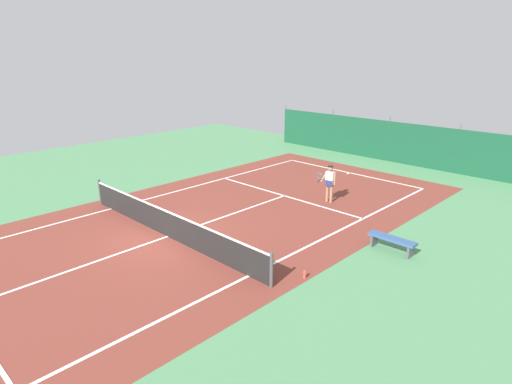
{
  "coord_description": "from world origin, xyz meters",
  "views": [
    {
      "loc": [
        12.18,
        -7.97,
        6.32
      ],
      "look_at": [
        0.58,
        3.93,
        0.9
      ],
      "focal_mm": 30.27,
      "sensor_mm": 36.0,
      "label": 1
    }
  ],
  "objects_px": {
    "tennis_player": "(330,181)",
    "water_bottle": "(305,274)",
    "tennis_ball_near_player": "(367,177)",
    "parked_car": "(450,148)",
    "courtside_bench": "(392,241)",
    "tennis_net": "(167,223)"
  },
  "relations": [
    {
      "from": "parked_car",
      "to": "water_bottle",
      "type": "bearing_deg",
      "value": -82.56
    },
    {
      "from": "tennis_player",
      "to": "courtside_bench",
      "type": "relative_size",
      "value": 1.03
    },
    {
      "from": "tennis_net",
      "to": "tennis_player",
      "type": "bearing_deg",
      "value": 74.83
    },
    {
      "from": "tennis_ball_near_player",
      "to": "courtside_bench",
      "type": "relative_size",
      "value": 0.04
    },
    {
      "from": "parked_car",
      "to": "courtside_bench",
      "type": "bearing_deg",
      "value": -76.79
    },
    {
      "from": "parked_car",
      "to": "courtside_bench",
      "type": "distance_m",
      "value": 14.32
    },
    {
      "from": "tennis_ball_near_player",
      "to": "water_bottle",
      "type": "xyz_separation_m",
      "value": [
        4.24,
        -10.69,
        0.09
      ]
    },
    {
      "from": "tennis_net",
      "to": "tennis_player",
      "type": "distance_m",
      "value": 7.41
    },
    {
      "from": "tennis_ball_near_player",
      "to": "water_bottle",
      "type": "relative_size",
      "value": 0.28
    },
    {
      "from": "tennis_net",
      "to": "tennis_ball_near_player",
      "type": "distance_m",
      "value": 11.81
    },
    {
      "from": "tennis_player",
      "to": "water_bottle",
      "type": "bearing_deg",
      "value": 115.68
    },
    {
      "from": "tennis_net",
      "to": "tennis_player",
      "type": "relative_size",
      "value": 6.17
    },
    {
      "from": "tennis_ball_near_player",
      "to": "parked_car",
      "type": "relative_size",
      "value": 0.02
    },
    {
      "from": "tennis_ball_near_player",
      "to": "tennis_net",
      "type": "bearing_deg",
      "value": -95.47
    },
    {
      "from": "tennis_net",
      "to": "tennis_ball_near_player",
      "type": "height_order",
      "value": "tennis_net"
    },
    {
      "from": "courtside_bench",
      "to": "parked_car",
      "type": "bearing_deg",
      "value": 104.19
    },
    {
      "from": "parked_car",
      "to": "tennis_net",
      "type": "bearing_deg",
      "value": -99.65
    },
    {
      "from": "courtside_bench",
      "to": "water_bottle",
      "type": "xyz_separation_m",
      "value": [
        -0.95,
        -3.43,
        -0.25
      ]
    },
    {
      "from": "tennis_player",
      "to": "courtside_bench",
      "type": "bearing_deg",
      "value": 145.1
    },
    {
      "from": "parked_car",
      "to": "courtside_bench",
      "type": "relative_size",
      "value": 2.64
    },
    {
      "from": "tennis_net",
      "to": "courtside_bench",
      "type": "relative_size",
      "value": 6.33
    },
    {
      "from": "tennis_net",
      "to": "courtside_bench",
      "type": "bearing_deg",
      "value": 35.43
    }
  ]
}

